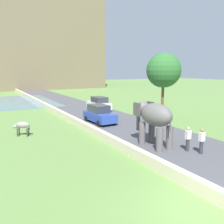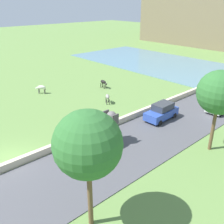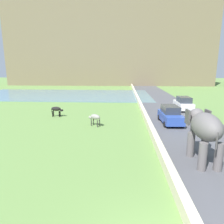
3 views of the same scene
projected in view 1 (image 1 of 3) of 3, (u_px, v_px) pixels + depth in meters
The scene contains 10 objects.
ground_plane at pixel (195, 212), 8.73m from camera, with size 220.00×220.00×0.00m, color #608442.
road_surface at pixel (93, 113), 28.35m from camera, with size 7.00×120.00×0.06m, color #4C4C51.
barrier_wall at pixel (67, 117), 24.77m from camera, with size 0.40×110.00×0.62m, color beige.
elephant at pixel (154, 117), 15.82m from camera, with size 1.48×3.48×2.99m.
person_beside_elephant at pixel (202, 141), 14.51m from camera, with size 0.36×0.22×1.63m.
person_trailing at pixel (188, 139), 14.98m from camera, with size 0.36×0.22×1.63m.
car_blue at pixel (99, 114), 23.13m from camera, with size 1.91×4.06×1.80m.
car_white at pixel (99, 104), 30.33m from camera, with size 1.80×4.01×1.80m.
cow_grey at pixel (22, 126), 18.63m from camera, with size 1.34×1.04×1.15m.
tree_mid at pixel (164, 71), 24.04m from camera, with size 3.50×3.50×6.84m.
Camera 1 is at (-6.51, -5.51, 5.11)m, focal length 38.30 mm.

